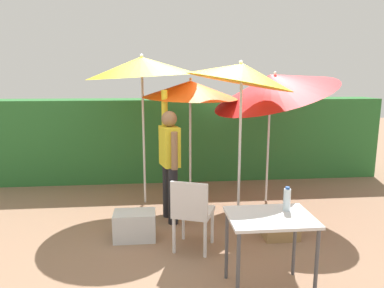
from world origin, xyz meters
The scene contains 12 objects.
ground_plane centered at (0.00, 0.00, 0.00)m, with size 24.00×24.00×0.00m, color #937056.
hedge_row centered at (0.00, 2.35, 0.81)m, with size 8.00×0.70×1.62m, color #2D7033.
umbrella_rainbow centered at (0.59, -0.16, 2.11)m, with size 1.43×1.41×2.37m.
umbrella_orange centered at (0.03, 0.90, 1.86)m, with size 1.53×1.53×2.05m.
umbrella_yellow centered at (1.32, 0.75, 1.93)m, with size 2.06×2.01×2.48m.
umbrella_navy centered at (-0.72, 0.93, 2.21)m, with size 1.77×1.75×2.42m.
person_vendor centered at (-0.33, 0.16, 0.93)m, with size 0.30×0.56×1.88m.
chair_plastic centered at (-0.11, -0.79, 0.51)m, with size 0.57×0.57×0.89m.
cooler_box centered at (-0.81, -0.42, 0.18)m, with size 0.53×0.34×0.36m, color silver.
crate_cardboard centered at (1.07, -0.57, 0.19)m, with size 0.44×0.31×0.38m, color #9E7A4C.
folding_table centered at (0.55, -1.69, 0.68)m, with size 0.80×0.60×0.78m.
bottle_water centered at (0.75, -1.57, 0.89)m, with size 0.07×0.07×0.24m.
Camera 1 is at (-0.50, -4.77, 2.08)m, focal length 33.30 mm.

